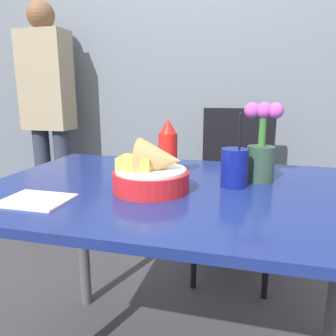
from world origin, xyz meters
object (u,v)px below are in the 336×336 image
at_px(chair_far_window, 236,177).
at_px(person_standing, 48,108).
at_px(food_basket, 153,172).
at_px(drink_cup, 234,169).
at_px(flower_vase, 261,148).
at_px(ketchup_bottle, 168,149).

xyz_separation_m(chair_far_window, person_standing, (-1.26, 0.15, 0.36)).
bearing_deg(food_basket, chair_far_window, 78.47).
relative_size(drink_cup, flower_vase, 0.92).
height_order(drink_cup, person_standing, person_standing).
distance_m(ketchup_bottle, drink_cup, 0.24).
xyz_separation_m(food_basket, ketchup_bottle, (-0.00, 0.18, 0.04)).
relative_size(drink_cup, person_standing, 0.15).
xyz_separation_m(chair_far_window, ketchup_bottle, (-0.19, -0.76, 0.28)).
distance_m(chair_far_window, food_basket, 0.99).
relative_size(chair_far_window, food_basket, 4.16).
bearing_deg(person_standing, chair_far_window, -6.60).
height_order(ketchup_bottle, person_standing, person_standing).
height_order(ketchup_bottle, flower_vase, flower_vase).
bearing_deg(drink_cup, food_basket, -154.53).
height_order(food_basket, ketchup_bottle, ketchup_bottle).
height_order(food_basket, person_standing, person_standing).
height_order(flower_vase, person_standing, person_standing).
distance_m(ketchup_bottle, flower_vase, 0.30).
relative_size(chair_far_window, drink_cup, 4.00).
xyz_separation_m(chair_far_window, drink_cup, (0.03, -0.83, 0.24)).
bearing_deg(chair_far_window, ketchup_bottle, -104.43).
bearing_deg(ketchup_bottle, flower_vase, 1.34).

